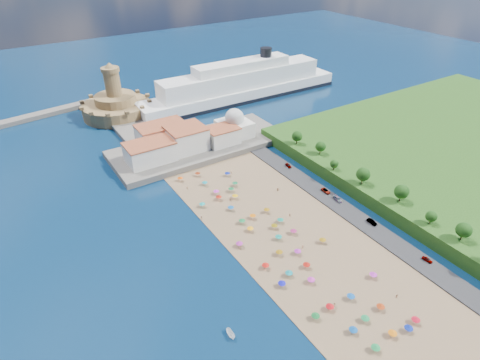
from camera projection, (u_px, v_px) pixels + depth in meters
ground at (267, 231)px, 151.06m from camera, size 700.00×700.00×0.00m
terrace at (200, 146)px, 206.87m from camera, size 90.00×36.00×3.00m
jetty at (135, 132)px, 221.95m from camera, size 18.00×70.00×2.40m
waterfront_buildings at (175, 140)px, 197.98m from camera, size 57.00×29.00×11.00m
domed_building at (234, 125)px, 210.59m from camera, size 16.00×16.00×15.00m
fortress at (116, 105)px, 240.42m from camera, size 40.00×40.00×32.40m
cruise_ship at (242, 85)px, 263.23m from camera, size 142.21×22.92×31.01m
beach_parasols at (284, 246)px, 140.42m from camera, size 31.72×118.30×2.20m
beachgoers at (263, 221)px, 154.24m from camera, size 38.08×90.92×1.86m
parked_cars at (340, 200)px, 165.61m from camera, size 2.55×79.40×1.43m
hillside_trees at (376, 181)px, 162.25m from camera, size 9.37×102.51×7.40m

